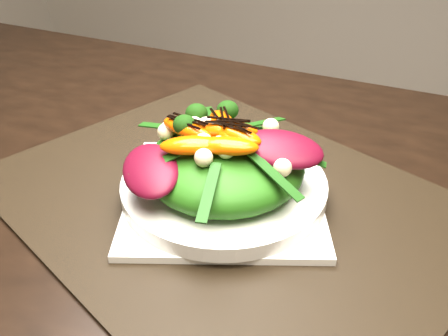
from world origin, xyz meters
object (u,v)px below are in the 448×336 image
at_px(dining_table, 94,184).
at_px(orange_segment, 226,124).
at_px(salad_bowl, 224,185).
at_px(lettuce_mound, 224,165).
at_px(placemat, 224,198).
at_px(plate_base, 224,194).

relative_size(dining_table, orange_segment, 23.40).
bearing_deg(salad_bowl, orange_segment, 110.30).
distance_m(dining_table, salad_bowl, 0.19).
xyz_separation_m(dining_table, salad_bowl, (0.18, 0.02, 0.04)).
distance_m(salad_bowl, orange_segment, 0.07).
bearing_deg(orange_segment, lettuce_mound, -69.70).
distance_m(placemat, salad_bowl, 0.02).
distance_m(plate_base, orange_segment, 0.08).
bearing_deg(placemat, lettuce_mound, -153.43).
height_order(salad_bowl, orange_segment, orange_segment).
bearing_deg(salad_bowl, dining_table, -174.82).
relative_size(salad_bowl, orange_segment, 3.52).
bearing_deg(salad_bowl, lettuce_mound, 26.57).
relative_size(plate_base, lettuce_mound, 1.23).
relative_size(placemat, orange_segment, 7.96).
xyz_separation_m(plate_base, lettuce_mound, (0.00, 0.00, 0.04)).
xyz_separation_m(placemat, orange_segment, (-0.01, 0.02, 0.09)).
distance_m(dining_table, lettuce_mound, 0.20).
bearing_deg(lettuce_mound, orange_segment, 110.30).
bearing_deg(dining_table, salad_bowl, 5.18).
bearing_deg(plate_base, placemat, 45.00).
height_order(placemat, plate_base, plate_base).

